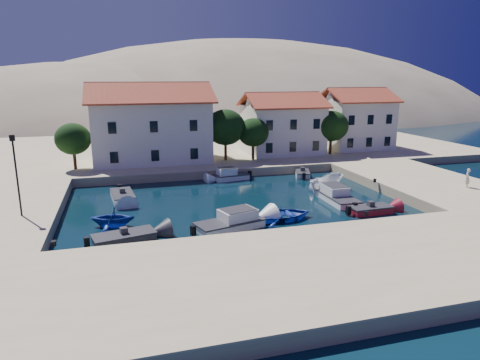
% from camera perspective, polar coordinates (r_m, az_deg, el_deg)
% --- Properties ---
extents(ground, '(400.00, 400.00, 0.00)m').
position_cam_1_polar(ground, '(30.62, 4.23, -8.25)').
color(ground, black).
rests_on(ground, ground).
extents(quay_south, '(52.00, 12.00, 1.00)m').
position_cam_1_polar(quay_south, '(25.35, 8.98, -11.98)').
color(quay_south, tan).
rests_on(quay_south, ground).
extents(quay_east, '(11.00, 20.00, 1.00)m').
position_cam_1_polar(quay_east, '(48.84, 23.19, -0.38)').
color(quay_east, tan).
rests_on(quay_east, ground).
extents(quay_west, '(8.00, 20.00, 1.00)m').
position_cam_1_polar(quay_west, '(39.31, -28.61, -4.18)').
color(quay_west, tan).
rests_on(quay_west, ground).
extents(quay_north, '(80.00, 36.00, 1.00)m').
position_cam_1_polar(quay_north, '(66.63, -5.36, 4.15)').
color(quay_north, tan).
rests_on(quay_north, ground).
extents(hills, '(254.00, 176.00, 99.00)m').
position_cam_1_polar(hills, '(157.24, -4.25, 0.78)').
color(hills, gray).
rests_on(hills, ground).
extents(building_left, '(14.70, 9.45, 9.70)m').
position_cam_1_polar(building_left, '(55.06, -11.82, 7.65)').
color(building_left, silver).
rests_on(building_left, quay_north).
extents(building_mid, '(10.50, 8.40, 8.30)m').
position_cam_1_polar(building_mid, '(60.12, 5.65, 7.66)').
color(building_mid, silver).
rests_on(building_mid, quay_north).
extents(building_right, '(9.45, 8.40, 8.80)m').
position_cam_1_polar(building_right, '(66.28, 15.14, 8.03)').
color(building_right, silver).
rests_on(building_right, quay_north).
extents(trees, '(37.30, 5.30, 6.45)m').
position_cam_1_polar(trees, '(54.46, -0.39, 6.70)').
color(trees, '#382314').
rests_on(trees, quay_north).
extents(lamppost, '(0.35, 0.25, 6.22)m').
position_cam_1_polar(lamppost, '(36.10, -27.72, 1.45)').
color(lamppost, black).
rests_on(lamppost, quay_west).
extents(bollards, '(29.36, 9.56, 0.30)m').
position_cam_1_polar(bollards, '(34.60, 6.44, -3.68)').
color(bollards, black).
rests_on(bollards, ground).
extents(motorboat_grey_sw, '(4.64, 2.84, 1.25)m').
position_cam_1_polar(motorboat_grey_sw, '(31.60, -15.18, -7.43)').
color(motorboat_grey_sw, '#323136').
rests_on(motorboat_grey_sw, ground).
extents(cabin_cruiser_south, '(5.71, 3.61, 1.60)m').
position_cam_1_polar(cabin_cruiser_south, '(33.00, -1.39, -5.69)').
color(cabin_cruiser_south, white).
rests_on(cabin_cruiser_south, ground).
extents(rowboat_south, '(5.26, 3.87, 1.06)m').
position_cam_1_polar(rowboat_south, '(35.34, 5.58, -5.24)').
color(rowboat_south, '#1C369A').
rests_on(rowboat_south, ground).
extents(motorboat_red_se, '(3.72, 1.76, 1.25)m').
position_cam_1_polar(motorboat_red_se, '(38.32, 16.98, -3.82)').
color(motorboat_red_se, maroon).
rests_on(motorboat_red_se, ground).
extents(cabin_cruiser_east, '(2.32, 5.47, 1.60)m').
position_cam_1_polar(cabin_cruiser_east, '(40.97, 12.89, -2.18)').
color(cabin_cruiser_east, white).
rests_on(cabin_cruiser_east, ground).
extents(boat_east, '(5.12, 3.78, 1.86)m').
position_cam_1_polar(boat_east, '(44.53, 11.42, -1.48)').
color(boat_east, white).
rests_on(boat_east, ground).
extents(motorboat_white_ne, '(2.58, 3.66, 1.25)m').
position_cam_1_polar(motorboat_white_ne, '(50.82, 8.34, 0.86)').
color(motorboat_white_ne, white).
rests_on(motorboat_white_ne, ground).
extents(rowboat_west, '(3.94, 3.59, 1.78)m').
position_cam_1_polar(rowboat_west, '(35.08, -16.56, -5.91)').
color(rowboat_west, '#1C369A').
rests_on(rowboat_west, ground).
extents(motorboat_white_west, '(2.39, 4.60, 1.25)m').
position_cam_1_polar(motorboat_white_west, '(42.32, -15.38, -2.08)').
color(motorboat_white_west, white).
rests_on(motorboat_white_west, ground).
extents(cabin_cruiser_north, '(4.16, 2.24, 1.60)m').
position_cam_1_polar(cabin_cruiser_north, '(48.43, -1.17, 0.59)').
color(cabin_cruiser_north, white).
rests_on(cabin_cruiser_north, ground).
extents(pedestrian, '(0.80, 0.74, 1.84)m').
position_cam_1_polar(pedestrian, '(46.49, 28.05, 0.25)').
color(pedestrian, beige).
rests_on(pedestrian, quay_east).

